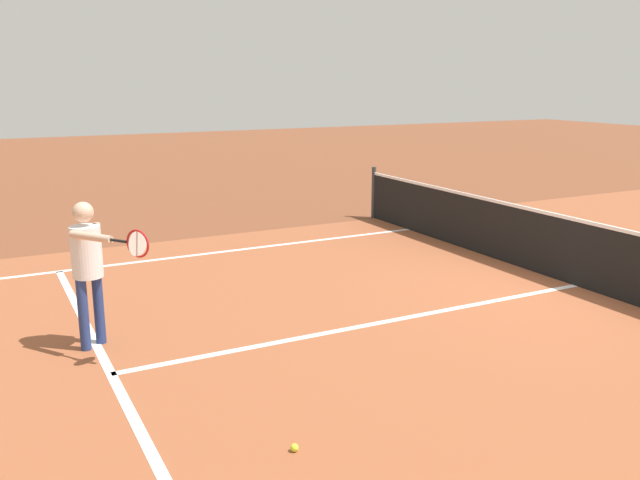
# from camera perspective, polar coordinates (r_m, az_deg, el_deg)

# --- Properties ---
(ground_plane) EXTENTS (60.00, 60.00, 0.00)m
(ground_plane) POSITION_cam_1_polar(r_m,az_deg,el_deg) (10.21, 20.78, -3.62)
(ground_plane) COLOR brown
(court_surface_inbounds) EXTENTS (10.62, 24.40, 0.00)m
(court_surface_inbounds) POSITION_cam_1_polar(r_m,az_deg,el_deg) (10.21, 20.78, -3.62)
(court_surface_inbounds) COLOR #9E5433
(court_surface_inbounds) RESTS_ON ground_plane
(line_sideline_left) EXTENTS (0.10, 11.89, 0.01)m
(line_sideline_left) POSITION_cam_1_polar(r_m,az_deg,el_deg) (11.01, -18.84, -2.23)
(line_sideline_left) COLOR white
(line_sideline_left) RESTS_ON ground_plane
(line_service_near) EXTENTS (8.22, 0.10, 0.01)m
(line_service_near) POSITION_cam_1_polar(r_m,az_deg,el_deg) (7.10, -17.24, -10.77)
(line_service_near) COLOR white
(line_service_near) RESTS_ON ground_plane
(line_center_service) EXTENTS (0.10, 6.40, 0.01)m
(line_center_service) POSITION_cam_1_polar(r_m,az_deg,el_deg) (8.19, 5.46, -6.90)
(line_center_service) COLOR white
(line_center_service) RESTS_ON ground_plane
(net) EXTENTS (10.93, 0.09, 1.07)m
(net) POSITION_cam_1_polar(r_m,az_deg,el_deg) (10.08, 21.01, -0.94)
(net) COLOR #33383D
(net) RESTS_ON ground_plane
(player_near) EXTENTS (1.11, 0.65, 1.60)m
(player_near) POSITION_cam_1_polar(r_m,az_deg,el_deg) (7.53, -18.98, -1.53)
(player_near) COLOR navy
(player_near) RESTS_ON ground_plane
(tennis_ball_mid_court) EXTENTS (0.07, 0.07, 0.07)m
(tennis_ball_mid_court) POSITION_cam_1_polar(r_m,az_deg,el_deg) (5.53, -2.17, -17.14)
(tennis_ball_mid_court) COLOR #CCE033
(tennis_ball_mid_court) RESTS_ON ground_plane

